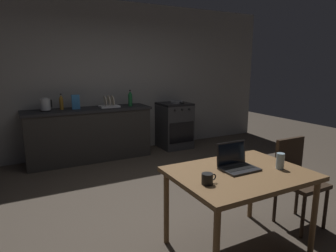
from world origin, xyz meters
TOP-DOWN VIEW (x-y plane):
  - ground_plane at (0.00, 0.00)m, footprint 12.00×12.00m
  - back_wall at (0.30, 2.67)m, footprint 6.40×0.10m
  - kitchen_counter at (-0.50, 2.32)m, footprint 2.16×0.64m
  - stove_oven at (1.22, 2.32)m, footprint 0.60×0.62m
  - dining_table at (0.07, -0.94)m, footprint 1.16×0.88m
  - chair at (0.92, -0.85)m, footprint 0.40×0.40m
  - laptop at (0.09, -0.87)m, footprint 0.32×0.24m
  - electric_kettle at (-1.18, 2.32)m, footprint 0.19×0.16m
  - bottle at (0.27, 2.27)m, footprint 0.08×0.08m
  - frying_pan at (1.27, 2.29)m, footprint 0.26×0.43m
  - coffee_mug at (-0.34, -1.03)m, footprint 0.13×0.09m
  - drinking_glass at (0.43, -1.05)m, footprint 0.07×0.07m
  - cereal_box at (-0.69, 2.34)m, footprint 0.13×0.05m
  - dish_rack at (-0.12, 2.32)m, footprint 0.34×0.26m
  - bottle_b at (-0.92, 2.40)m, footprint 0.07×0.07m

SIDE VIEW (x-z plane):
  - ground_plane at x=0.00m, z-range 0.00..0.00m
  - stove_oven at x=1.22m, z-range 0.00..0.92m
  - kitchen_counter at x=-0.50m, z-range 0.00..0.92m
  - chair at x=0.92m, z-range 0.07..0.97m
  - dining_table at x=0.07m, z-range 0.30..1.04m
  - coffee_mug at x=-0.34m, z-range 0.75..0.83m
  - laptop at x=0.09m, z-range 0.68..0.90m
  - drinking_glass at x=0.43m, z-range 0.74..0.89m
  - frying_pan at x=1.27m, z-range 0.92..0.97m
  - dish_rack at x=-0.12m, z-range 0.86..1.07m
  - electric_kettle at x=-1.18m, z-range 0.91..1.13m
  - cereal_box at x=-0.69m, z-range 0.92..1.16m
  - bottle_b at x=-0.92m, z-range 0.91..1.18m
  - bottle at x=0.27m, z-range 0.91..1.21m
  - back_wall at x=0.30m, z-range 0.00..2.82m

